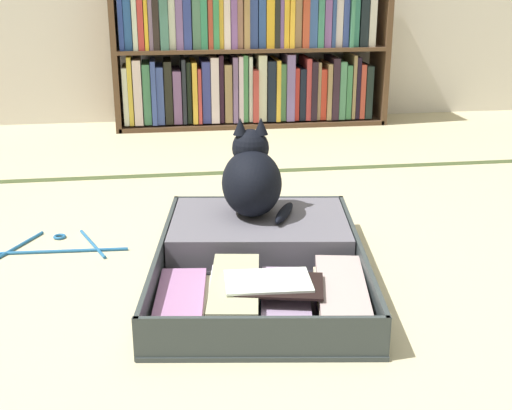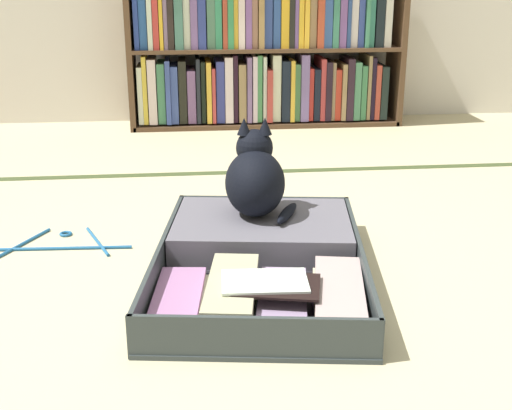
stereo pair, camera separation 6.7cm
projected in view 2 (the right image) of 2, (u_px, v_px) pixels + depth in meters
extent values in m
plane|color=#C5B991|center=(246.00, 318.00, 1.69)|extent=(10.00, 10.00, 0.00)
cube|color=#3D4B28|center=(220.00, 173.00, 2.90)|extent=(4.80, 0.05, 0.00)
cube|color=#523824|center=(131.00, 50.00, 3.62)|extent=(0.03, 0.29, 0.84)
cube|color=#523824|center=(397.00, 47.00, 3.76)|extent=(0.03, 0.29, 0.84)
cube|color=#523824|center=(266.00, 122.00, 3.82)|extent=(1.46, 0.29, 0.02)
cube|color=#523824|center=(266.00, 48.00, 3.69)|extent=(1.43, 0.29, 0.02)
cube|color=silver|center=(141.00, 93.00, 3.70)|extent=(0.03, 0.24, 0.30)
cube|color=gold|center=(146.00, 88.00, 3.69)|extent=(0.02, 0.24, 0.36)
cube|color=beige|center=(153.00, 89.00, 3.69)|extent=(0.04, 0.24, 0.34)
cube|color=#46865A|center=(162.00, 91.00, 3.71)|extent=(0.04, 0.24, 0.32)
cube|color=#364990|center=(168.00, 90.00, 3.70)|extent=(0.03, 0.24, 0.34)
cube|color=#384B90|center=(175.00, 92.00, 3.71)|extent=(0.04, 0.24, 0.31)
cube|color=black|center=(183.00, 90.00, 3.72)|extent=(0.04, 0.24, 0.33)
cube|color=slate|center=(191.00, 94.00, 3.73)|extent=(0.04, 0.24, 0.28)
cube|color=#1F232B|center=(198.00, 89.00, 3.72)|extent=(0.02, 0.24, 0.34)
cube|color=black|center=(203.00, 90.00, 3.73)|extent=(0.02, 0.24, 0.33)
cube|color=gold|center=(208.00, 90.00, 3.72)|extent=(0.03, 0.24, 0.33)
cube|color=#B73B3A|center=(213.00, 93.00, 3.73)|extent=(0.02, 0.24, 0.29)
cube|color=navy|center=(220.00, 89.00, 3.74)|extent=(0.04, 0.24, 0.33)
cube|color=silver|center=(228.00, 87.00, 3.73)|extent=(0.04, 0.24, 0.35)
cube|color=black|center=(234.00, 86.00, 3.74)|extent=(0.02, 0.24, 0.36)
cube|color=#9B7F52|center=(241.00, 91.00, 3.75)|extent=(0.04, 0.24, 0.31)
cube|color=slate|center=(248.00, 87.00, 3.74)|extent=(0.02, 0.24, 0.35)
cube|color=silver|center=(253.00, 87.00, 3.74)|extent=(0.02, 0.24, 0.35)
cube|color=#438A51|center=(258.00, 86.00, 3.76)|extent=(0.03, 0.24, 0.36)
cube|color=silver|center=(263.00, 87.00, 3.76)|extent=(0.02, 0.24, 0.35)
cube|color=#AD3B34|center=(268.00, 93.00, 3.76)|extent=(0.03, 0.24, 0.28)
cube|color=beige|center=(274.00, 86.00, 3.77)|extent=(0.04, 0.24, 0.36)
cube|color=black|center=(283.00, 89.00, 3.77)|extent=(0.04, 0.24, 0.33)
cube|color=gold|center=(290.00, 89.00, 3.76)|extent=(0.02, 0.24, 0.33)
cube|color=#4C824F|center=(294.00, 90.00, 3.79)|extent=(0.03, 0.24, 0.31)
cube|color=slate|center=(302.00, 86.00, 3.77)|extent=(0.04, 0.24, 0.36)
cube|color=#BB312A|center=(308.00, 92.00, 3.80)|extent=(0.02, 0.24, 0.28)
cube|color=black|center=(314.00, 92.00, 3.80)|extent=(0.03, 0.24, 0.28)
cube|color=#B13A3B|center=(319.00, 87.00, 3.79)|extent=(0.03, 0.24, 0.34)
cube|color=black|center=(325.00, 89.00, 3.79)|extent=(0.03, 0.24, 0.32)
cube|color=#8E7453|center=(330.00, 89.00, 3.80)|extent=(0.02, 0.24, 0.31)
cube|color=#C13928|center=(334.00, 92.00, 3.81)|extent=(0.03, 0.24, 0.28)
cube|color=#977C51|center=(340.00, 90.00, 3.80)|extent=(0.02, 0.24, 0.31)
cube|color=#2A1B26|center=(346.00, 87.00, 3.79)|extent=(0.04, 0.24, 0.34)
cube|color=#498861|center=(353.00, 88.00, 3.81)|extent=(0.04, 0.24, 0.32)
cube|color=#3E7D4F|center=(359.00, 90.00, 3.82)|extent=(0.03, 0.24, 0.30)
cube|color=#8D754E|center=(364.00, 85.00, 3.81)|extent=(0.02, 0.24, 0.35)
cube|color=black|center=(368.00, 86.00, 3.82)|extent=(0.02, 0.24, 0.34)
cube|color=#AE4030|center=(373.00, 90.00, 3.82)|extent=(0.03, 0.24, 0.30)
cube|color=black|center=(379.00, 90.00, 3.83)|extent=(0.04, 0.24, 0.29)
cube|color=navy|center=(137.00, 16.00, 3.56)|extent=(0.02, 0.24, 0.33)
cube|color=#295494|center=(143.00, 14.00, 3.57)|extent=(0.04, 0.24, 0.35)
cube|color=silver|center=(150.00, 17.00, 3.56)|extent=(0.02, 0.24, 0.33)
cube|color=#C13834|center=(156.00, 21.00, 3.58)|extent=(0.03, 0.24, 0.28)
cube|color=gold|center=(161.00, 15.00, 3.56)|extent=(0.02, 0.24, 0.34)
cube|color=slate|center=(166.00, 20.00, 3.58)|extent=(0.02, 0.24, 0.28)
cube|color=black|center=(171.00, 16.00, 3.57)|extent=(0.03, 0.24, 0.33)
cube|color=#427263|center=(178.00, 15.00, 3.57)|extent=(0.04, 0.24, 0.34)
cube|color=beige|center=(186.00, 18.00, 3.60)|extent=(0.03, 0.24, 0.30)
cube|color=slate|center=(193.00, 15.00, 3.59)|extent=(0.04, 0.24, 0.34)
cube|color=navy|center=(201.00, 20.00, 3.60)|extent=(0.04, 0.24, 0.28)
cube|color=#49755B|center=(210.00, 19.00, 3.61)|extent=(0.04, 0.24, 0.30)
cube|color=#358C63|center=(217.00, 17.00, 3.61)|extent=(0.03, 0.24, 0.32)
cube|color=#AD412C|center=(224.00, 16.00, 3.61)|extent=(0.02, 0.24, 0.32)
cube|color=#378B53|center=(229.00, 16.00, 3.61)|extent=(0.03, 0.24, 0.32)
cube|color=yellow|center=(234.00, 14.00, 3.62)|extent=(0.02, 0.24, 0.34)
cube|color=silver|center=(240.00, 20.00, 3.62)|extent=(0.03, 0.24, 0.29)
cube|color=#7D5397|center=(247.00, 17.00, 3.62)|extent=(0.03, 0.24, 0.31)
cube|color=#A4765D|center=(253.00, 19.00, 3.64)|extent=(0.03, 0.24, 0.29)
cube|color=#A27D4A|center=(259.00, 19.00, 3.63)|extent=(0.03, 0.24, 0.29)
cube|color=navy|center=(266.00, 17.00, 3.64)|extent=(0.04, 0.24, 0.31)
cube|color=#2E4E90|center=(274.00, 19.00, 3.65)|extent=(0.04, 0.24, 0.28)
cube|color=gold|center=(282.00, 20.00, 3.65)|extent=(0.04, 0.24, 0.28)
cube|color=black|center=(289.00, 16.00, 3.64)|extent=(0.03, 0.24, 0.32)
cube|color=#6D4F8F|center=(294.00, 15.00, 3.64)|extent=(0.02, 0.24, 0.34)
cube|color=gold|center=(298.00, 13.00, 3.64)|extent=(0.03, 0.24, 0.35)
cube|color=gold|center=(304.00, 16.00, 3.64)|extent=(0.02, 0.24, 0.33)
cube|color=#9A7F59|center=(310.00, 20.00, 3.67)|extent=(0.04, 0.24, 0.28)
cube|color=#B3432A|center=(317.00, 14.00, 3.65)|extent=(0.03, 0.24, 0.34)
cube|color=#325393|center=(324.00, 16.00, 3.66)|extent=(0.04, 0.24, 0.32)
cube|color=#387B61|center=(332.00, 18.00, 3.66)|extent=(0.03, 0.24, 0.29)
cube|color=#734C8D|center=(339.00, 17.00, 3.67)|extent=(0.04, 0.24, 0.31)
cube|color=#2E4882|center=(345.00, 20.00, 3.68)|extent=(0.02, 0.24, 0.28)
cube|color=silver|center=(350.00, 19.00, 3.69)|extent=(0.04, 0.24, 0.28)
cube|color=#364896|center=(357.00, 19.00, 3.69)|extent=(0.03, 0.24, 0.29)
cube|color=#408563|center=(363.00, 14.00, 3.67)|extent=(0.02, 0.24, 0.33)
cube|color=#337965|center=(367.00, 15.00, 3.69)|extent=(0.03, 0.24, 0.32)
cube|color=black|center=(375.00, 18.00, 3.69)|extent=(0.04, 0.24, 0.29)
cube|color=silver|center=(383.00, 18.00, 3.70)|extent=(0.04, 0.24, 0.30)
cube|color=#31393A|center=(258.00, 314.00, 1.70)|extent=(0.62, 0.49, 0.01)
cube|color=#31393A|center=(255.00, 339.00, 1.49)|extent=(0.56, 0.09, 0.11)
cube|color=#31393A|center=(148.00, 295.00, 1.69)|extent=(0.07, 0.42, 0.11)
cube|color=#31393A|center=(369.00, 298.00, 1.67)|extent=(0.07, 0.42, 0.11)
cube|color=#514755|center=(258.00, 310.00, 1.69)|extent=(0.59, 0.47, 0.01)
cube|color=#31393A|center=(262.00, 249.00, 2.09)|extent=(0.62, 0.49, 0.01)
cube|color=#31393A|center=(264.00, 212.00, 2.27)|extent=(0.56, 0.09, 0.11)
cube|color=#31393A|center=(173.00, 233.00, 2.09)|extent=(0.07, 0.42, 0.11)
cube|color=#31393A|center=(352.00, 236.00, 2.07)|extent=(0.07, 0.42, 0.11)
cube|color=#514755|center=(262.00, 246.00, 2.09)|extent=(0.59, 0.47, 0.01)
cylinder|color=black|center=(260.00, 274.00, 1.89)|extent=(0.54, 0.09, 0.02)
cube|color=#ABAC8E|center=(180.00, 304.00, 1.70)|extent=(0.17, 0.33, 0.02)
cube|color=#A06C9C|center=(177.00, 300.00, 1.68)|extent=(0.16, 0.37, 0.02)
cube|color=slate|center=(235.00, 305.00, 1.70)|extent=(0.16, 0.31, 0.01)
cube|color=tan|center=(230.00, 300.00, 1.69)|extent=(0.15, 0.33, 0.02)
cube|color=silver|center=(229.00, 295.00, 1.67)|extent=(0.16, 0.34, 0.02)
cube|color=#A9A983|center=(232.00, 285.00, 1.68)|extent=(0.17, 0.36, 0.02)
cube|color=#2A4B64|center=(281.00, 306.00, 1.69)|extent=(0.17, 0.32, 0.02)
cube|color=#9980A4|center=(282.00, 298.00, 1.69)|extent=(0.17, 0.34, 0.02)
cube|color=gray|center=(337.00, 306.00, 1.68)|extent=(0.15, 0.33, 0.02)
cube|color=tan|center=(338.00, 298.00, 1.68)|extent=(0.17, 0.33, 0.02)
cube|color=#AD9895|center=(339.00, 290.00, 1.68)|extent=(0.18, 0.38, 0.02)
cube|color=white|center=(265.00, 282.00, 1.66)|extent=(0.22, 0.15, 0.01)
cube|color=black|center=(276.00, 285.00, 1.66)|extent=(0.24, 0.19, 0.01)
cube|color=#5E5B66|center=(262.00, 233.00, 2.08)|extent=(0.58, 0.46, 0.10)
torus|color=white|center=(276.00, 218.00, 2.07)|extent=(0.10, 0.10, 0.01)
cylinder|color=black|center=(217.00, 213.00, 2.26)|extent=(0.02, 0.02, 0.10)
cylinder|color=black|center=(310.00, 214.00, 2.25)|extent=(0.02, 0.02, 0.10)
cube|color=white|center=(271.00, 349.00, 1.51)|extent=(0.03, 0.01, 0.02)
cube|color=yellow|center=(238.00, 340.00, 1.50)|extent=(0.03, 0.01, 0.02)
cube|color=yellow|center=(251.00, 350.00, 1.51)|extent=(0.04, 0.01, 0.02)
ellipsoid|color=black|center=(255.00, 183.00, 2.06)|extent=(0.20, 0.25, 0.20)
ellipsoid|color=black|center=(254.00, 191.00, 2.13)|extent=(0.13, 0.09, 0.11)
sphere|color=black|center=(254.00, 148.00, 2.08)|extent=(0.11, 0.11, 0.11)
cone|color=black|center=(265.00, 126.00, 2.05)|extent=(0.04, 0.04, 0.05)
cone|color=black|center=(244.00, 126.00, 2.05)|extent=(0.04, 0.04, 0.05)
sphere|color=gold|center=(261.00, 142.00, 2.12)|extent=(0.02, 0.02, 0.02)
sphere|color=gold|center=(247.00, 142.00, 2.12)|extent=(0.02, 0.02, 0.02)
ellipsoid|color=black|center=(287.00, 213.00, 2.05)|extent=(0.10, 0.17, 0.03)
cylinder|color=#216095|center=(57.00, 248.00, 2.10)|extent=(0.46, 0.03, 0.01)
cylinder|color=#216095|center=(24.00, 243.00, 2.14)|extent=(0.12, 0.23, 0.01)
cylinder|color=#216095|center=(97.00, 241.00, 2.16)|extent=(0.10, 0.24, 0.01)
torus|color=#216095|center=(66.00, 234.00, 2.22)|extent=(0.04, 0.04, 0.01)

